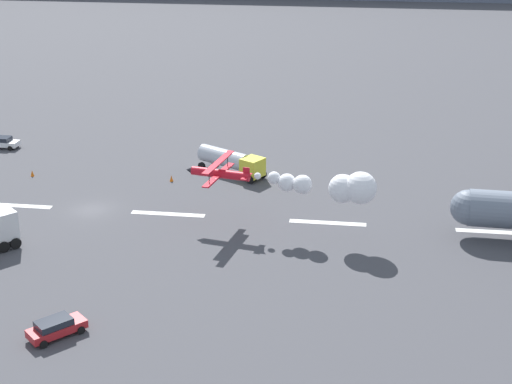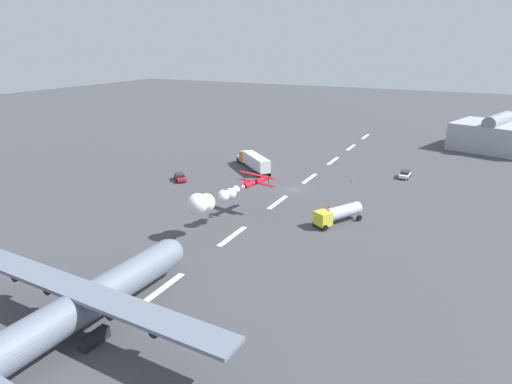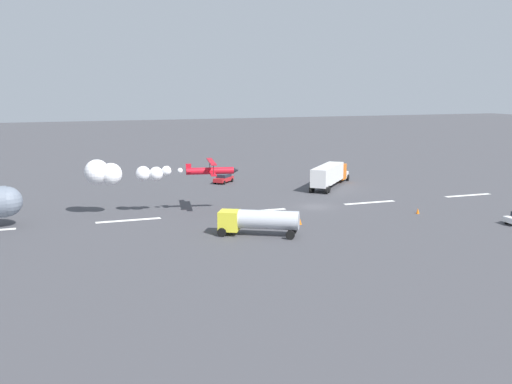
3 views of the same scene
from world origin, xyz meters
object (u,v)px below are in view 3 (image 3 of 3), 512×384
at_px(stunt_biplane_red, 123,173).
at_px(traffic_cone_near, 418,211).
at_px(semi_truck_orange, 330,174).
at_px(followme_car_yellow, 224,178).
at_px(traffic_cone_far, 300,222).
at_px(fuel_tanker_truck, 257,220).

xyz_separation_m(stunt_biplane_red, traffic_cone_near, (-36.02, 12.41, -5.15)).
bearing_deg(semi_truck_orange, followme_car_yellow, -34.39).
bearing_deg(semi_truck_orange, traffic_cone_far, 56.08).
xyz_separation_m(followme_car_yellow, traffic_cone_near, (-16.05, 33.49, -0.44)).
xyz_separation_m(stunt_biplane_red, semi_truck_orange, (-34.96, -10.82, -3.39)).
bearing_deg(traffic_cone_far, semi_truck_orange, -123.92).
distance_m(semi_truck_orange, traffic_cone_near, 23.32).
distance_m(stunt_biplane_red, traffic_cone_far, 23.54).
bearing_deg(stunt_biplane_red, semi_truck_orange, -162.80).
xyz_separation_m(stunt_biplane_red, fuel_tanker_truck, (-12.27, 16.36, -3.78)).
distance_m(semi_truck_orange, traffic_cone_far, 28.71).
bearing_deg(fuel_tanker_truck, semi_truck_orange, -129.86).
height_order(stunt_biplane_red, followme_car_yellow, stunt_biplane_red).
height_order(stunt_biplane_red, traffic_cone_near, stunt_biplane_red).
distance_m(fuel_tanker_truck, followme_car_yellow, 38.24).
height_order(semi_truck_orange, traffic_cone_near, semi_truck_orange).
relative_size(semi_truck_orange, traffic_cone_near, 17.89).
height_order(semi_truck_orange, followme_car_yellow, semi_truck_orange).
bearing_deg(fuel_tanker_truck, followme_car_yellow, -101.63).
bearing_deg(traffic_cone_near, followme_car_yellow, -64.40).
bearing_deg(followme_car_yellow, traffic_cone_far, 88.31).
relative_size(fuel_tanker_truck, followme_car_yellow, 1.97).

